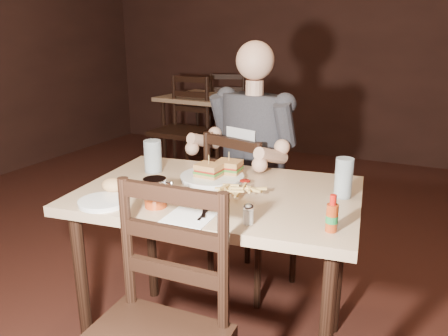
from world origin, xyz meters
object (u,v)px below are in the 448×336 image
at_px(glass_left, 153,156).
at_px(hot_sauce, 332,213).
at_px(chair_far, 253,211).
at_px(diner, 249,131).
at_px(bg_table, 206,104).
at_px(bg_chair_near, 180,131).
at_px(main_table, 219,211).
at_px(side_plate, 103,203).
at_px(bg_chair_far, 228,114).
at_px(syrup_dispenser, 155,193).
at_px(glass_right, 344,178).
at_px(dinner_plate, 212,178).

distance_m(glass_left, hot_sauce, 0.92).
bearing_deg(chair_far, diner, 90.00).
distance_m(bg_table, bg_chair_near, 0.58).
distance_m(main_table, side_plate, 0.47).
relative_size(bg_chair_far, syrup_dispenser, 8.86).
bearing_deg(bg_table, chair_far, -56.36).
bearing_deg(main_table, hot_sauce, -21.49).
relative_size(main_table, glass_right, 7.65).
xyz_separation_m(glass_right, side_plate, (-0.79, -0.46, -0.07)).
relative_size(dinner_plate, side_plate, 1.53).
bearing_deg(bg_chair_far, bg_table, 68.42).
bearing_deg(bg_table, main_table, -61.52).
xyz_separation_m(glass_left, hot_sauce, (0.88, -0.29, -0.01)).
height_order(dinner_plate, syrup_dispenser, syrup_dispenser).
height_order(bg_chair_far, bg_chair_near, bg_chair_near).
bearing_deg(bg_chair_near, main_table, -53.74).
xyz_separation_m(bg_chair_far, dinner_plate, (1.30, -2.99, 0.29)).
height_order(glass_left, glass_right, glass_right).
height_order(bg_chair_near, hot_sauce, bg_chair_near).
bearing_deg(glass_left, bg_chair_near, 117.76).
bearing_deg(side_plate, bg_table, 110.28).
height_order(hot_sauce, syrup_dispenser, hot_sauce).
xyz_separation_m(bg_table, bg_chair_near, (0.00, -0.55, -0.18)).
relative_size(chair_far, glass_right, 5.74).
height_order(bg_table, hot_sauce, hot_sauce).
xyz_separation_m(main_table, bg_chair_far, (-1.38, 3.09, -0.20)).
bearing_deg(dinner_plate, main_table, -51.73).
relative_size(bg_chair_near, dinner_plate, 3.70).
relative_size(bg_chair_far, bg_chair_near, 0.97).
height_order(bg_chair_near, syrup_dispenser, bg_chair_near).
bearing_deg(side_plate, bg_chair_near, 114.57).
bearing_deg(bg_table, glass_left, -67.80).
distance_m(bg_chair_far, hot_sauce, 3.80).
bearing_deg(syrup_dispenser, side_plate, -167.50).
height_order(bg_chair_near, dinner_plate, bg_chair_near).
xyz_separation_m(main_table, glass_left, (-0.38, 0.10, 0.16)).
bearing_deg(syrup_dispenser, glass_left, 118.18).
xyz_separation_m(glass_left, glass_right, (0.85, 0.04, 0.00)).
relative_size(glass_left, side_plate, 0.83).
distance_m(chair_far, glass_right, 0.80).
height_order(chair_far, glass_left, glass_left).
xyz_separation_m(bg_table, glass_right, (1.85, -2.41, 0.17)).
bearing_deg(hot_sauce, side_plate, -170.87).
bearing_deg(bg_table, bg_chair_near, -90.00).
xyz_separation_m(chair_far, diner, (-0.01, -0.04, 0.46)).
height_order(bg_table, chair_far, chair_far).
bearing_deg(chair_far, bg_chair_far, -45.94).
distance_m(bg_chair_far, bg_chair_near, 1.10).
height_order(diner, glass_left, diner).
bearing_deg(chair_far, hot_sauce, 142.85).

